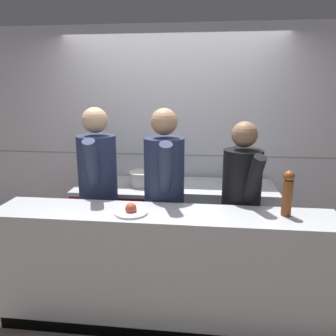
{
  "coord_description": "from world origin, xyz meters",
  "views": [
    {
      "loc": [
        0.38,
        -2.51,
        1.92
      ],
      "look_at": [
        0.02,
        0.59,
        1.15
      ],
      "focal_mm": 35.0,
      "sensor_mm": 36.0,
      "label": 1
    }
  ],
  "objects_px": {
    "mixing_bowl_steel": "(234,182)",
    "plated_dish_main": "(131,211)",
    "chef_sous": "(164,195)",
    "stock_pot": "(98,172)",
    "oven_range": "(124,221)",
    "chef_head_cook": "(99,191)",
    "chef_line": "(241,205)",
    "pepper_mill": "(288,192)",
    "sauce_pot": "(142,178)"
  },
  "relations": [
    {
      "from": "oven_range",
      "to": "chef_head_cook",
      "type": "bearing_deg",
      "value": -99.35
    },
    {
      "from": "sauce_pot",
      "to": "plated_dish_main",
      "type": "bearing_deg",
      "value": -83.63
    },
    {
      "from": "oven_range",
      "to": "chef_line",
      "type": "height_order",
      "value": "chef_line"
    },
    {
      "from": "mixing_bowl_steel",
      "to": "plated_dish_main",
      "type": "relative_size",
      "value": 0.96
    },
    {
      "from": "plated_dish_main",
      "to": "chef_sous",
      "type": "distance_m",
      "value": 0.52
    },
    {
      "from": "plated_dish_main",
      "to": "chef_line",
      "type": "distance_m",
      "value": 0.99
    },
    {
      "from": "stock_pot",
      "to": "oven_range",
      "type": "bearing_deg",
      "value": -10.44
    },
    {
      "from": "plated_dish_main",
      "to": "chef_sous",
      "type": "height_order",
      "value": "chef_sous"
    },
    {
      "from": "mixing_bowl_steel",
      "to": "chef_head_cook",
      "type": "relative_size",
      "value": 0.14
    },
    {
      "from": "oven_range",
      "to": "chef_head_cook",
      "type": "height_order",
      "value": "chef_head_cook"
    },
    {
      "from": "mixing_bowl_steel",
      "to": "pepper_mill",
      "type": "relative_size",
      "value": 0.7
    },
    {
      "from": "stock_pot",
      "to": "plated_dish_main",
      "type": "bearing_deg",
      "value": -60.89
    },
    {
      "from": "stock_pot",
      "to": "chef_line",
      "type": "relative_size",
      "value": 0.2
    },
    {
      "from": "mixing_bowl_steel",
      "to": "chef_line",
      "type": "distance_m",
      "value": 0.63
    },
    {
      "from": "mixing_bowl_steel",
      "to": "chef_sous",
      "type": "bearing_deg",
      "value": -137.62
    },
    {
      "from": "oven_range",
      "to": "sauce_pot",
      "type": "distance_m",
      "value": 0.57
    },
    {
      "from": "plated_dish_main",
      "to": "chef_line",
      "type": "xyz_separation_m",
      "value": [
        0.87,
        0.47,
        -0.09
      ]
    },
    {
      "from": "mixing_bowl_steel",
      "to": "chef_head_cook",
      "type": "distance_m",
      "value": 1.42
    },
    {
      "from": "pepper_mill",
      "to": "chef_sous",
      "type": "bearing_deg",
      "value": 158.43
    },
    {
      "from": "chef_head_cook",
      "to": "chef_line",
      "type": "xyz_separation_m",
      "value": [
        1.31,
        -0.08,
        -0.06
      ]
    },
    {
      "from": "stock_pot",
      "to": "chef_sous",
      "type": "relative_size",
      "value": 0.19
    },
    {
      "from": "oven_range",
      "to": "sauce_pot",
      "type": "relative_size",
      "value": 3.33
    },
    {
      "from": "mixing_bowl_steel",
      "to": "plated_dish_main",
      "type": "bearing_deg",
      "value": -128.41
    },
    {
      "from": "stock_pot",
      "to": "mixing_bowl_steel",
      "type": "xyz_separation_m",
      "value": [
        1.51,
        -0.06,
        -0.04
      ]
    },
    {
      "from": "plated_dish_main",
      "to": "mixing_bowl_steel",
      "type": "bearing_deg",
      "value": 51.59
    },
    {
      "from": "sauce_pot",
      "to": "chef_line",
      "type": "bearing_deg",
      "value": -31.51
    },
    {
      "from": "pepper_mill",
      "to": "chef_sous",
      "type": "xyz_separation_m",
      "value": [
        -0.97,
        0.38,
        -0.19
      ]
    },
    {
      "from": "chef_head_cook",
      "to": "chef_sous",
      "type": "relative_size",
      "value": 1.0
    },
    {
      "from": "plated_dish_main",
      "to": "chef_line",
      "type": "height_order",
      "value": "chef_line"
    },
    {
      "from": "mixing_bowl_steel",
      "to": "oven_range",
      "type": "bearing_deg",
      "value": 179.91
    },
    {
      "from": "stock_pot",
      "to": "pepper_mill",
      "type": "height_order",
      "value": "pepper_mill"
    },
    {
      "from": "oven_range",
      "to": "chef_line",
      "type": "bearing_deg",
      "value": -27.29
    },
    {
      "from": "chef_sous",
      "to": "pepper_mill",
      "type": "bearing_deg",
      "value": -31.15
    },
    {
      "from": "pepper_mill",
      "to": "oven_range",
      "type": "bearing_deg",
      "value": 146.56
    },
    {
      "from": "stock_pot",
      "to": "plated_dish_main",
      "type": "height_order",
      "value": "stock_pot"
    },
    {
      "from": "chef_sous",
      "to": "chef_line",
      "type": "distance_m",
      "value": 0.68
    },
    {
      "from": "oven_range",
      "to": "plated_dish_main",
      "type": "bearing_deg",
      "value": -72.43
    },
    {
      "from": "plated_dish_main",
      "to": "chef_head_cook",
      "type": "distance_m",
      "value": 0.7
    },
    {
      "from": "plated_dish_main",
      "to": "pepper_mill",
      "type": "relative_size",
      "value": 0.73
    },
    {
      "from": "pepper_mill",
      "to": "chef_head_cook",
      "type": "bearing_deg",
      "value": 164.24
    },
    {
      "from": "sauce_pot",
      "to": "chef_sous",
      "type": "height_order",
      "value": "chef_sous"
    },
    {
      "from": "oven_range",
      "to": "mixing_bowl_steel",
      "type": "bearing_deg",
      "value": -0.09
    },
    {
      "from": "plated_dish_main",
      "to": "chef_line",
      "type": "relative_size",
      "value": 0.15
    },
    {
      "from": "chef_head_cook",
      "to": "chef_line",
      "type": "bearing_deg",
      "value": -12.24
    },
    {
      "from": "stock_pot",
      "to": "plated_dish_main",
      "type": "distance_m",
      "value": 1.32
    },
    {
      "from": "mixing_bowl_steel",
      "to": "chef_sous",
      "type": "xyz_separation_m",
      "value": [
        -0.67,
        -0.61,
        0.03
      ]
    },
    {
      "from": "oven_range",
      "to": "mixing_bowl_steel",
      "type": "xyz_separation_m",
      "value": [
        1.22,
        -0.0,
        0.51
      ]
    },
    {
      "from": "chef_line",
      "to": "chef_sous",
      "type": "bearing_deg",
      "value": 161.74
    },
    {
      "from": "oven_range",
      "to": "plated_dish_main",
      "type": "height_order",
      "value": "plated_dish_main"
    },
    {
      "from": "oven_range",
      "to": "mixing_bowl_steel",
      "type": "relative_size",
      "value": 4.03
    }
  ]
}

